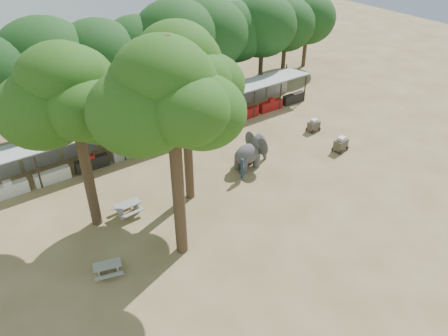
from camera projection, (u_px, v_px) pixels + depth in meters
ground at (286, 228)px, 26.04m from camera, size 100.00×100.00×0.00m
vendor_stalls at (170, 123)px, 34.85m from camera, size 28.00×2.99×2.80m
yard_tree_left at (68, 97)px, 22.04m from camera, size 7.10×6.90×11.02m
yard_tree_center at (167, 97)px, 19.53m from camera, size 7.10×6.90×12.04m
yard_tree_back at (180, 71)px, 24.08m from camera, size 7.10×6.90×11.36m
backdrop_trees at (136, 53)px, 36.01m from camera, size 46.46×5.95×8.33m
elephant at (251, 152)px, 31.16m from camera, size 3.11×2.37×2.36m
handler at (242, 169)px, 29.90m from camera, size 0.60×0.72×1.69m
picnic_table_near at (108, 268)px, 22.70m from camera, size 1.72×1.62×0.71m
picnic_table_far at (128, 207)px, 26.84m from camera, size 1.68×1.53×0.81m
cart_front at (341, 144)px, 33.31m from camera, size 1.29×0.94×1.17m
cart_back at (314, 125)px, 36.02m from camera, size 1.10×0.73×1.06m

